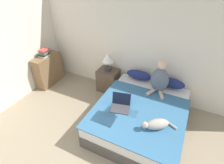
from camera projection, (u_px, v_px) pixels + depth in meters
name	position (u px, v px, depth m)	size (l,w,h in m)	color
wall_back	(144.00, 45.00, 3.80)	(6.01, 0.05, 2.55)	silver
wall_side	(2.00, 50.00, 3.57)	(0.05, 4.04, 2.55)	silver
bed	(140.00, 116.00, 3.47)	(1.65, 1.97, 0.51)	#4C4742
pillow_near	(139.00, 75.00, 4.02)	(0.59, 0.21, 0.23)	navy
pillow_far	(171.00, 83.00, 3.76)	(0.59, 0.21, 0.23)	navy
person_sitting	(160.00, 79.00, 3.53)	(0.37, 0.36, 0.72)	slate
cat_tabby	(156.00, 124.00, 2.83)	(0.54, 0.40, 0.18)	#A8A399
laptop_open	(121.00, 105.00, 3.26)	(0.40, 0.37, 0.26)	#424247
nightstand	(108.00, 80.00, 4.42)	(0.50, 0.42, 0.58)	brown
table_lamp	(108.00, 59.00, 4.09)	(0.28, 0.28, 0.45)	#38383D
bookshelf	(48.00, 70.00, 4.63)	(0.29, 0.77, 0.80)	brown
book_stack_top	(44.00, 53.00, 4.35)	(0.21, 0.25, 0.18)	beige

